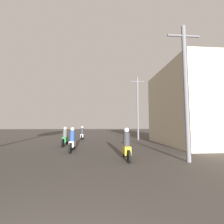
# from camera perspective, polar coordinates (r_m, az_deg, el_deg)

# --- Properties ---
(motorcycle_yellow) EXTENTS (0.60, 1.83, 1.55)m
(motorcycle_yellow) POSITION_cam_1_polar(r_m,az_deg,el_deg) (7.51, 5.54, -13.09)
(motorcycle_yellow) COLOR black
(motorcycle_yellow) RESTS_ON ground_plane
(motorcycle_silver) EXTENTS (0.60, 1.92, 1.53)m
(motorcycle_silver) POSITION_cam_1_polar(r_m,az_deg,el_deg) (9.99, -14.87, -10.88)
(motorcycle_silver) COLOR black
(motorcycle_silver) RESTS_ON ground_plane
(motorcycle_green) EXTENTS (0.60, 2.09, 1.52)m
(motorcycle_green) POSITION_cam_1_polar(r_m,az_deg,el_deg) (12.72, -17.43, -9.52)
(motorcycle_green) COLOR black
(motorcycle_green) RESTS_ON ground_plane
(motorcycle_white) EXTENTS (0.60, 1.93, 1.54)m
(motorcycle_white) POSITION_cam_1_polar(r_m,az_deg,el_deg) (17.41, -11.27, -8.35)
(motorcycle_white) COLOR black
(motorcycle_white) RESTS_ON ground_plane
(building_right_near) EXTENTS (5.47, 7.72, 6.60)m
(building_right_near) POSITION_cam_1_polar(r_m,az_deg,el_deg) (14.95, 28.50, 1.90)
(building_right_near) COLOR beige
(building_right_near) RESTS_ON ground_plane
(utility_pole_near) EXTENTS (1.60, 0.20, 6.51)m
(utility_pole_near) POSITION_cam_1_polar(r_m,az_deg,el_deg) (7.97, 26.29, 8.14)
(utility_pole_near) COLOR slate
(utility_pole_near) RESTS_ON ground_plane
(utility_pole_far) EXTENTS (1.60, 0.20, 7.22)m
(utility_pole_far) POSITION_cam_1_polar(r_m,az_deg,el_deg) (17.48, 9.79, 2.03)
(utility_pole_far) COLOR slate
(utility_pole_far) RESTS_ON ground_plane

